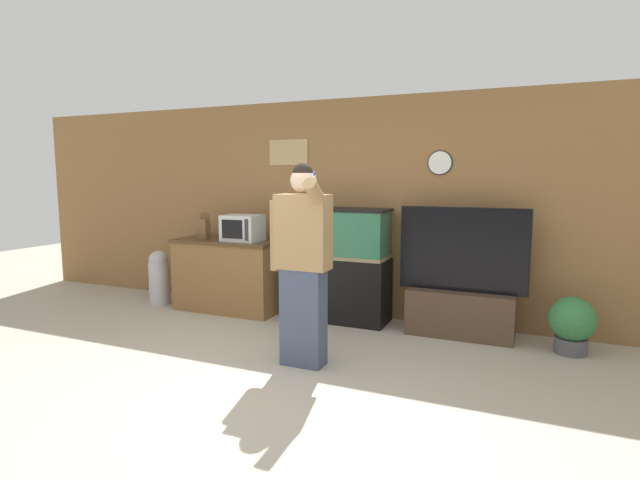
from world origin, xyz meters
The scene contains 10 objects.
ground_plane centered at (0.00, 0.00, 0.00)m, with size 18.00×18.00×0.00m, color #B2A893.
wall_back_paneled centered at (0.00, 2.50, 1.30)m, with size 10.00×0.08×2.60m.
counter_island centered at (-1.50, 2.05, 0.45)m, with size 1.37×0.63×0.90m.
microwave centered at (-1.26, 2.00, 1.06)m, with size 0.46×0.35×0.32m.
knife_block centered at (-1.85, 2.02, 1.03)m, with size 0.14×0.11×0.33m.
aquarium_on_stand centered at (-0.03, 2.18, 0.66)m, with size 1.10×0.47×1.32m.
tv_on_stand centered at (1.33, 2.14, 0.40)m, with size 1.32×0.40×1.37m.
person_standing centered at (0.15, 0.74, 0.94)m, with size 0.57×0.43×1.80m.
potted_plant centered at (2.39, 2.03, 0.30)m, with size 0.43×0.43×0.55m.
trash_bin centered at (-2.53, 1.94, 0.37)m, with size 0.27×0.27×0.71m.
Camera 1 is at (2.02, -3.16, 1.69)m, focal length 28.00 mm.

